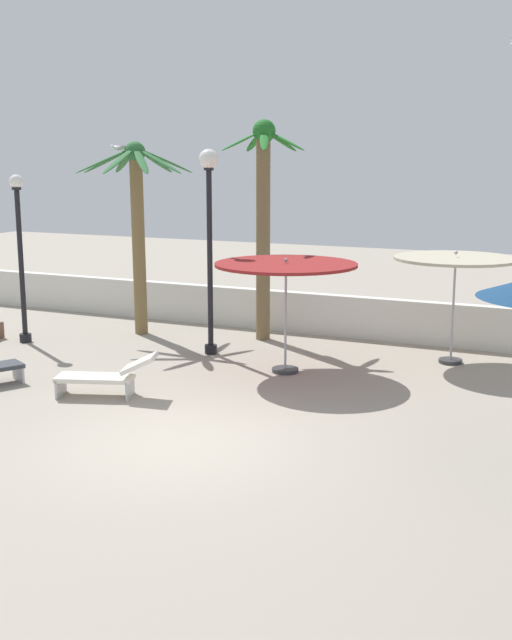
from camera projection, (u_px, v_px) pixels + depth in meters
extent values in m
plane|color=#9E9384|center=(178.00, 443.00, 11.90)|extent=(56.00, 56.00, 0.00)
cube|color=silver|center=(346.00, 316.00, 19.10)|extent=(25.20, 0.30, 1.02)
cylinder|color=#333338|center=(450.00, 361.00, 16.67)|extent=(0.50, 0.50, 0.08)
cylinder|color=#A5A5AD|center=(453.00, 311.00, 16.45)|extent=(0.05, 0.05, 2.27)
cylinder|color=#B7AD93|center=(456.00, 258.00, 16.23)|extent=(2.57, 2.57, 0.06)
sphere|color=#99999E|center=(456.00, 253.00, 16.20)|extent=(0.08, 0.08, 0.08)
cylinder|color=#333338|center=(285.00, 370.00, 15.95)|extent=(0.55, 0.55, 0.08)
cylinder|color=#A5A5AD|center=(286.00, 318.00, 15.73)|extent=(0.05, 0.05, 2.24)
cylinder|color=maroon|center=(286.00, 264.00, 15.52)|extent=(2.87, 2.87, 0.06)
sphere|color=#99999E|center=(286.00, 260.00, 15.50)|extent=(0.08, 0.08, 0.08)
cylinder|color=brown|center=(139.00, 245.00, 19.11)|extent=(0.34, 0.32, 4.47)
sphere|color=#2C6534|center=(135.00, 152.00, 18.67)|extent=(0.51, 0.51, 0.51)
ellipsoid|color=#2C6534|center=(159.00, 161.00, 18.30)|extent=(1.41, 0.43, 0.65)
ellipsoid|color=#2C6534|center=(166.00, 161.00, 18.96)|extent=(1.13, 1.12, 0.65)
ellipsoid|color=#2C6534|center=(155.00, 161.00, 19.33)|extent=(0.37, 1.41, 0.65)
ellipsoid|color=#2C6534|center=(125.00, 161.00, 19.36)|extent=(1.23, 1.00, 0.65)
ellipsoid|color=#2C6534|center=(108.00, 161.00, 18.95)|extent=(1.41, 0.34, 0.65)
ellipsoid|color=#2C6534|center=(104.00, 161.00, 18.51)|extent=(1.18, 1.06, 0.65)
ellipsoid|color=#2C6534|center=(119.00, 161.00, 18.03)|extent=(0.27, 1.40, 0.65)
ellipsoid|color=#2C6534|center=(141.00, 161.00, 18.02)|extent=(1.11, 1.14, 0.65)
cylinder|color=brown|center=(263.00, 238.00, 18.43)|extent=(0.36, 0.34, 4.93)
sphere|color=#1F6A23|center=(264.00, 131.00, 17.93)|extent=(0.54, 0.54, 0.54)
ellipsoid|color=#1F6A23|center=(285.00, 141.00, 17.74)|extent=(1.00, 0.23, 0.51)
ellipsoid|color=#1F6A23|center=(281.00, 141.00, 18.31)|extent=(0.60, 0.99, 0.51)
ellipsoid|color=#1F6A23|center=(255.00, 141.00, 18.46)|extent=(0.87, 0.82, 0.51)
ellipsoid|color=#1F6A23|center=(242.00, 141.00, 17.83)|extent=(0.89, 0.80, 0.51)
ellipsoid|color=#1F6A23|center=(264.00, 140.00, 17.45)|extent=(0.59, 0.99, 0.51)
cylinder|color=black|center=(211.00, 349.00, 17.47)|extent=(0.28, 0.28, 0.20)
cylinder|color=black|center=(210.00, 263.00, 17.08)|extent=(0.12, 0.12, 4.08)
cylinder|color=black|center=(209.00, 169.00, 16.68)|extent=(0.22, 0.22, 0.06)
sphere|color=white|center=(209.00, 159.00, 16.64)|extent=(0.43, 0.43, 0.43)
cylinder|color=black|center=(26.00, 338.00, 18.60)|extent=(0.28, 0.28, 0.20)
cylinder|color=black|center=(21.00, 267.00, 18.26)|extent=(0.12, 0.12, 3.63)
cylinder|color=black|center=(17.00, 189.00, 17.89)|extent=(0.22, 0.22, 0.06)
sphere|color=white|center=(16.00, 181.00, 17.86)|extent=(0.32, 0.32, 0.32)
cube|color=#B7B7BC|center=(61.00, 386.00, 14.32)|extent=(0.22, 0.53, 0.35)
cube|color=#B7B7BC|center=(130.00, 388.00, 14.21)|extent=(0.22, 0.53, 0.35)
cube|color=silver|center=(95.00, 378.00, 14.23)|extent=(1.50, 0.99, 0.08)
cube|color=silver|center=(139.00, 363.00, 14.10)|extent=(0.77, 0.73, 0.35)
cube|color=#B7B7BC|center=(18.00, 372.00, 15.27)|extent=(0.50, 0.29, 0.35)
ellipsoid|color=white|center=(119.00, 148.00, 18.97)|extent=(0.30, 0.32, 0.12)
sphere|color=white|center=(112.00, 147.00, 18.89)|extent=(0.10, 0.10, 0.10)
cube|color=silver|center=(121.00, 147.00, 18.75)|extent=(0.45, 0.42, 0.07)
cube|color=silver|center=(117.00, 148.00, 19.17)|extent=(0.45, 0.42, 0.11)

